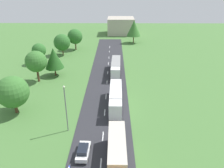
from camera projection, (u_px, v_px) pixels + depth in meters
road at (103, 132)px, 38.47m from camera, size 10.00×140.00×0.06m
lane_marking_centre at (102, 147)px, 34.89m from camera, size 0.16×121.61×0.01m
truck_lead at (117, 154)px, 30.44m from camera, size 2.50×12.00×3.72m
truck_second at (116, 97)px, 45.75m from camera, size 2.68×12.33×3.56m
truck_third at (116, 67)px, 62.40m from camera, size 2.84×12.95×3.59m
car_third at (83, 151)px, 32.93m from camera, size 1.90×4.22×1.57m
lamppost_second at (66, 107)px, 36.92m from camera, size 0.36×0.36×8.75m
tree_oak at (75, 37)px, 84.37m from camera, size 5.74×5.74×7.99m
tree_birch at (36, 62)px, 56.13m from camera, size 5.49×5.49×8.29m
tree_maple at (62, 42)px, 78.06m from camera, size 5.86×5.86×7.53m
tree_pine at (13, 92)px, 42.50m from camera, size 6.27×6.27×7.76m
tree_elm at (134, 28)px, 93.32m from camera, size 5.94×5.94×9.63m
tree_ash at (39, 50)px, 69.45m from camera, size 4.41×4.41×6.65m
tree_lime at (54, 58)px, 60.06m from camera, size 5.10×5.10×7.91m
distant_building at (121, 26)px, 111.92m from camera, size 13.16×12.88×7.95m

